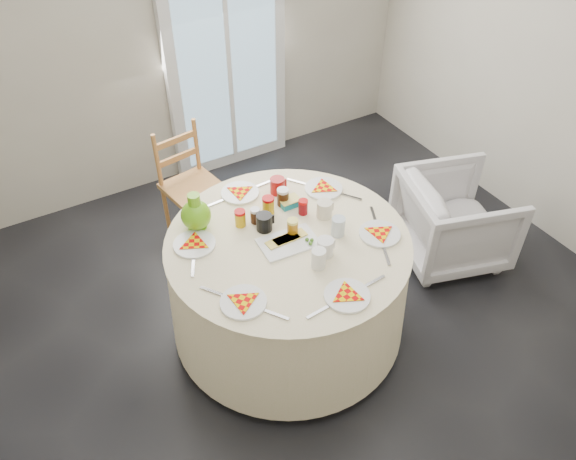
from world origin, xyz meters
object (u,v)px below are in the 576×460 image
green_pitcher (195,207)px  wooden_chair (191,179)px  table (288,285)px  armchair (456,211)px

green_pitcher → wooden_chair: bearing=73.4°
table → green_pitcher: (-0.38, 0.35, 0.49)m
table → wooden_chair: bearing=96.0°
green_pitcher → armchair: bearing=-9.8°
table → wooden_chair: wooden_chair is taller
wooden_chair → green_pitcher: size_ratio=3.79×
wooden_chair → armchair: bearing=-47.8°
armchair → green_pitcher: (-1.71, 0.34, 0.48)m
armchair → green_pitcher: size_ratio=3.16×
table → green_pitcher: green_pitcher is taller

